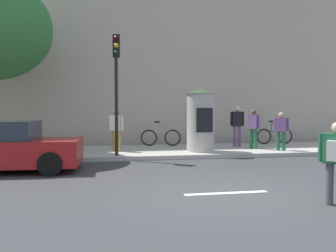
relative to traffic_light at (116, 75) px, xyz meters
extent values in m
plane|color=#38383A|center=(2.07, -5.24, -2.94)|extent=(80.00, 80.00, 0.00)
cube|color=#B2ADA3|center=(2.07, 1.76, -2.86)|extent=(36.00, 4.00, 0.15)
cube|color=silver|center=(2.07, -5.24, -2.93)|extent=(1.80, 0.16, 0.01)
cube|color=#B7A893|center=(2.07, 6.76, 1.34)|extent=(36.00, 5.00, 8.55)
cylinder|color=black|center=(0.00, 0.11, -1.10)|extent=(0.12, 0.12, 3.38)
cube|color=black|center=(0.00, -0.07, 0.96)|extent=(0.24, 0.24, 0.75)
sphere|color=#390605|center=(0.00, -0.20, 1.20)|extent=(0.16, 0.16, 0.16)
sphere|color=#F2A519|center=(0.00, -0.20, 0.96)|extent=(0.16, 0.16, 0.16)
sphere|color=#07330F|center=(0.00, -0.20, 0.72)|extent=(0.16, 0.16, 0.16)
cylinder|color=#B2ADA3|center=(3.23, 0.84, -1.68)|extent=(1.05, 1.05, 2.21)
cone|color=#334C33|center=(3.23, 0.84, -0.48)|extent=(1.16, 1.16, 0.20)
cube|color=black|center=(3.23, 0.30, -1.57)|extent=(0.63, 0.02, 0.90)
cylinder|color=#4C4C51|center=(3.61, -6.43, -2.55)|extent=(0.14, 0.14, 0.77)
cylinder|color=#1E5938|center=(3.50, -6.32, -1.90)|extent=(0.09, 0.09, 0.52)
cube|color=silver|center=(3.57, -6.64, -1.92)|extent=(0.31, 0.31, 0.36)
cylinder|color=#724C84|center=(5.32, 2.11, -2.34)|extent=(0.14, 0.14, 0.89)
cylinder|color=#724C84|center=(5.12, 2.16, -2.34)|extent=(0.14, 0.14, 0.89)
cube|color=black|center=(5.22, 2.13, -1.58)|extent=(0.45, 0.33, 0.63)
cylinder|color=black|center=(5.46, 2.07, -1.58)|extent=(0.09, 0.09, 0.60)
cylinder|color=black|center=(4.98, 2.19, -1.58)|extent=(0.09, 0.09, 0.60)
sphere|color=beige|center=(5.22, 2.13, -1.14)|extent=(0.24, 0.24, 0.24)
cube|color=#724C84|center=(5.26, 2.31, -1.61)|extent=(0.31, 0.22, 0.36)
cylinder|color=#B78C33|center=(-0.04, 1.52, -2.39)|extent=(0.14, 0.14, 0.80)
cylinder|color=#B78C33|center=(0.13, 1.34, -2.39)|extent=(0.14, 0.14, 0.80)
cube|color=silver|center=(0.04, 1.43, -1.70)|extent=(0.51, 0.53, 0.57)
cylinder|color=silver|center=(-0.16, 1.65, -1.70)|extent=(0.09, 0.09, 0.54)
cylinder|color=silver|center=(0.24, 1.21, -1.70)|extent=(0.09, 0.09, 0.54)
sphere|color=brown|center=(0.04, 1.43, -1.31)|extent=(0.22, 0.22, 0.22)
cylinder|color=#1E5938|center=(6.48, 0.44, -2.41)|extent=(0.14, 0.14, 0.76)
cylinder|color=#1E5938|center=(6.32, 0.58, -2.41)|extent=(0.14, 0.14, 0.76)
cube|color=#724C84|center=(6.40, 0.51, -1.76)|extent=(0.48, 0.46, 0.54)
cylinder|color=#724C84|center=(6.60, 0.35, -1.76)|extent=(0.09, 0.09, 0.51)
cylinder|color=#724C84|center=(6.20, 0.68, -1.76)|extent=(0.09, 0.09, 0.51)
sphere|color=tan|center=(6.40, 0.51, -1.39)|extent=(0.20, 0.20, 0.20)
cube|color=maroon|center=(6.51, 0.65, -1.79)|extent=(0.32, 0.30, 0.36)
cylinder|color=#1E5938|center=(5.66, 1.23, -2.38)|extent=(0.14, 0.14, 0.82)
cylinder|color=#1E5938|center=(5.55, 1.38, -2.38)|extent=(0.14, 0.14, 0.82)
cube|color=#724C84|center=(5.60, 1.31, -1.68)|extent=(0.42, 0.46, 0.58)
cylinder|color=#724C84|center=(5.74, 1.11, -1.68)|extent=(0.09, 0.09, 0.55)
cylinder|color=#724C84|center=(5.47, 1.50, -1.68)|extent=(0.09, 0.09, 0.55)
sphere|color=brown|center=(5.60, 1.31, -1.28)|extent=(0.22, 0.22, 0.22)
torus|color=black|center=(1.53, 3.23, -2.43)|extent=(0.72, 0.21, 0.72)
torus|color=black|center=(2.56, 3.01, -2.43)|extent=(0.72, 0.21, 0.72)
cylinder|color=silver|center=(2.05, 3.12, -2.18)|extent=(0.93, 0.23, 0.04)
cylinder|color=silver|center=(1.89, 3.15, -1.98)|extent=(0.04, 0.04, 0.45)
cylinder|color=silver|center=(2.46, 3.03, -1.98)|extent=(0.04, 0.04, 0.50)
cube|color=black|center=(1.89, 3.15, -1.73)|extent=(0.26, 0.15, 0.06)
torus|color=black|center=(6.88, 2.99, -2.43)|extent=(0.72, 0.07, 0.72)
torus|color=black|center=(7.93, 2.97, -2.43)|extent=(0.72, 0.07, 0.72)
cylinder|color=#2D5938|center=(7.41, 2.98, -2.18)|extent=(0.95, 0.06, 0.04)
cylinder|color=#2D5938|center=(7.25, 2.98, -1.98)|extent=(0.04, 0.04, 0.45)
cylinder|color=#2D5938|center=(7.83, 2.97, -1.98)|extent=(0.04, 0.04, 0.50)
cube|color=black|center=(7.25, 2.98, -1.73)|extent=(0.24, 0.10, 0.06)
cylinder|color=black|center=(-1.83, -2.57, -2.62)|extent=(0.65, 0.25, 0.64)
cylinder|color=black|center=(-1.76, -0.80, -2.62)|extent=(0.65, 0.25, 0.64)
camera|label=1|loc=(-0.45, -12.15, -1.20)|focal=37.51mm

